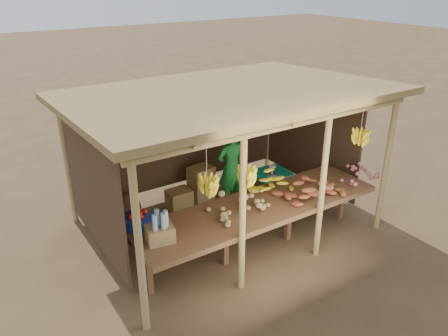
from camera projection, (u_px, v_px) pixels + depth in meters
ground at (224, 224)px, 7.49m from camera, size 60.00×60.00×0.00m
stall_structure at (227, 118)px, 6.66m from camera, size 4.70×3.50×2.43m
counter at (259, 209)px, 6.46m from camera, size 3.90×1.05×0.80m
potato_heap at (241, 201)px, 6.20m from camera, size 0.93×0.64×0.36m
sweet_potato_heap at (312, 185)px, 6.67m from camera, size 1.04×0.78×0.36m
onion_heap at (359, 170)px, 7.16m from camera, size 0.81×0.60×0.35m
banana_pile at (272, 181)px, 6.81m from camera, size 0.61×0.41×0.35m
tomato_basin at (137, 220)px, 5.89m from camera, size 0.43×0.43×0.23m
bottle_box at (160, 230)px, 5.52m from camera, size 0.39×0.33×0.43m
vendor at (232, 168)px, 7.76m from camera, size 0.59×0.41×1.53m
tarp_crate at (270, 186)px, 8.09m from camera, size 0.68×0.60×0.79m
carton_stack at (194, 189)px, 8.03m from camera, size 0.91×0.37×0.68m
burlap_sacks at (116, 209)px, 7.41m from camera, size 0.88×0.46×0.62m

